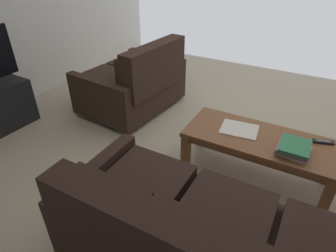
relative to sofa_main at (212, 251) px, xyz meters
name	(u,v)px	position (x,y,z in m)	size (l,w,h in m)	color
ground_plane	(229,153)	(0.31, -1.35, -0.36)	(5.63, 5.12, 0.01)	#B7A88E
sofa_main	(212,251)	(0.00, 0.00, 0.00)	(1.82, 0.83, 0.82)	black
loveseat_near	(135,83)	(1.66, -1.67, 0.00)	(1.00, 1.24, 0.87)	black
coffee_table	(259,144)	(0.02, -1.14, 0.00)	(1.24, 0.53, 0.42)	brown
book_stack	(294,148)	(-0.24, -1.05, 0.11)	(0.25, 0.27, 0.08)	silver
tv_remote	(323,142)	(-0.44, -1.30, 0.07)	(0.17, 0.09, 0.02)	black
loose_magazine	(239,129)	(0.21, -1.17, 0.07)	(0.25, 0.31, 0.01)	silver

